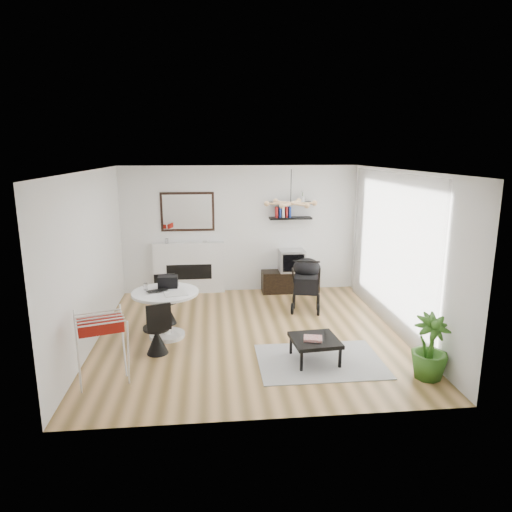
{
  "coord_description": "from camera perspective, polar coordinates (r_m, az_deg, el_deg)",
  "views": [
    {
      "loc": [
        -0.63,
        -7.12,
        3.0
      ],
      "look_at": [
        0.13,
        0.4,
        1.25
      ],
      "focal_mm": 32.0,
      "sensor_mm": 36.0,
      "label": 1
    }
  ],
  "objects": [
    {
      "name": "chair_near",
      "position": [
        7.11,
        -12.24,
        -9.9
      ],
      "size": [
        0.44,
        0.45,
        0.84
      ],
      "rotation": [
        0.0,
        0.0,
        3.5
      ],
      "color": "black",
      "rests_on": "floor"
    },
    {
      "name": "black_bag",
      "position": [
        7.7,
        -10.95,
        -3.18
      ],
      "size": [
        0.32,
        0.19,
        0.19
      ],
      "primitive_type": "cube",
      "rotation": [
        0.0,
        0.0,
        -0.0
      ],
      "color": "black",
      "rests_on": "dining_table"
    },
    {
      "name": "coffee_table",
      "position": [
        6.76,
        7.38,
        -10.49
      ],
      "size": [
        0.71,
        0.71,
        0.34
      ],
      "rotation": [
        0.0,
        0.0,
        0.09
      ],
      "color": "black",
      "rests_on": "rug"
    },
    {
      "name": "pendant_lamp",
      "position": [
        7.59,
        4.36,
        6.58
      ],
      "size": [
        0.9,
        0.9,
        0.1
      ],
      "primitive_type": null,
      "color": "tan",
      "rests_on": "ceiling"
    },
    {
      "name": "floor",
      "position": [
        7.75,
        -0.7,
        -9.72
      ],
      "size": [
        5.0,
        5.0,
        0.0
      ],
      "primitive_type": "plane",
      "color": "brown",
      "rests_on": "ground"
    },
    {
      "name": "sheer_curtain",
      "position": [
        8.09,
        16.33,
        0.75
      ],
      "size": [
        0.04,
        3.6,
        2.6
      ],
      "primitive_type": "cube",
      "color": "white",
      "rests_on": "wall_right"
    },
    {
      "name": "crt_tv",
      "position": [
        9.83,
        4.49,
        -0.57
      ],
      "size": [
        0.54,
        0.47,
        0.47
      ],
      "color": "#B6B7B9",
      "rests_on": "tv_console"
    },
    {
      "name": "stroller",
      "position": [
        8.88,
        6.3,
        -3.63
      ],
      "size": [
        0.72,
        0.96,
        1.08
      ],
      "rotation": [
        0.0,
        0.0,
        -0.23
      ],
      "color": "black",
      "rests_on": "floor"
    },
    {
      "name": "rug",
      "position": [
        6.88,
        7.99,
        -12.86
      ],
      "size": [
        1.8,
        1.3,
        0.01
      ],
      "primitive_type": "cube",
      "color": "#A8A8A8",
      "rests_on": "floor"
    },
    {
      "name": "laptop",
      "position": [
        7.49,
        -12.12,
        -4.37
      ],
      "size": [
        0.4,
        0.35,
        0.03
      ],
      "primitive_type": "imported",
      "rotation": [
        0.0,
        0.0,
        0.47
      ],
      "color": "black",
      "rests_on": "dining_table"
    },
    {
      "name": "magazines",
      "position": [
        6.7,
        7.13,
        -10.2
      ],
      "size": [
        0.3,
        0.26,
        0.04
      ],
      "primitive_type": "cube",
      "rotation": [
        0.0,
        0.0,
        -0.23
      ],
      "color": "#B5342D",
      "rests_on": "coffee_table"
    },
    {
      "name": "drinking_glass",
      "position": [
        7.66,
        -13.63,
        -3.74
      ],
      "size": [
        0.07,
        0.07,
        0.11
      ],
      "primitive_type": "cylinder",
      "color": "white",
      "rests_on": "dining_table"
    },
    {
      "name": "wall_right",
      "position": [
        7.95,
        17.53,
        0.46
      ],
      "size": [
        0.0,
        5.0,
        5.0
      ],
      "primitive_type": "plane",
      "rotation": [
        1.57,
        0.0,
        -1.57
      ],
      "color": "white",
      "rests_on": "floor"
    },
    {
      "name": "drying_rack",
      "position": [
        6.33,
        -18.67,
        -10.95
      ],
      "size": [
        0.78,
        0.75,
        0.95
      ],
      "rotation": [
        0.0,
        0.0,
        0.31
      ],
      "color": "white",
      "rests_on": "floor"
    },
    {
      "name": "shelf_upper",
      "position": [
        9.7,
        4.36,
        6.62
      ],
      "size": [
        0.9,
        0.25,
        0.04
      ],
      "primitive_type": "cube",
      "color": "black",
      "rests_on": "wall_back"
    },
    {
      "name": "ceiling",
      "position": [
        7.16,
        -0.76,
        10.64
      ],
      "size": [
        5.0,
        5.0,
        0.0
      ],
      "primitive_type": "plane",
      "color": "white",
      "rests_on": "wall_back"
    },
    {
      "name": "dining_table",
      "position": [
        7.6,
        -11.19,
        -6.29
      ],
      "size": [
        1.07,
        1.07,
        0.78
      ],
      "color": "white",
      "rests_on": "floor"
    },
    {
      "name": "potted_plant",
      "position": [
        6.62,
        20.9,
        -10.6
      ],
      "size": [
        0.56,
        0.56,
        0.88
      ],
      "primitive_type": "imported",
      "rotation": [
        0.0,
        0.0,
        0.13
      ],
      "color": "#31631C",
      "rests_on": "floor"
    },
    {
      "name": "fireplace",
      "position": [
        9.83,
        -8.37,
        -0.71
      ],
      "size": [
        1.5,
        0.17,
        2.16
      ],
      "color": "white",
      "rests_on": "floor"
    },
    {
      "name": "chair_far",
      "position": [
        8.28,
        -11.11,
        -6.46
      ],
      "size": [
        0.42,
        0.44,
        0.86
      ],
      "rotation": [
        0.0,
        0.0,
        0.17
      ],
      "color": "black",
      "rests_on": "floor"
    },
    {
      "name": "newspaper",
      "position": [
        7.36,
        -10.01,
        -4.65
      ],
      "size": [
        0.41,
        0.36,
        0.01
      ],
      "primitive_type": "cube",
      "rotation": [
        0.0,
        0.0,
        0.23
      ],
      "color": "white",
      "rests_on": "dining_table"
    },
    {
      "name": "shelf_lower",
      "position": [
        9.74,
        4.33,
        4.75
      ],
      "size": [
        0.9,
        0.25,
        0.04
      ],
      "primitive_type": "cube",
      "color": "black",
      "rests_on": "wall_back"
    },
    {
      "name": "tv_console",
      "position": [
        9.94,
        4.29,
        -3.17
      ],
      "size": [
        1.22,
        0.43,
        0.46
      ],
      "primitive_type": "cube",
      "color": "black",
      "rests_on": "floor"
    },
    {
      "name": "wall_left",
      "position": [
        7.55,
        -19.99,
        -0.38
      ],
      "size": [
        0.0,
        5.0,
        5.0
      ],
      "primitive_type": "plane",
      "rotation": [
        1.57,
        0.0,
        1.57
      ],
      "color": "white",
      "rests_on": "floor"
    },
    {
      "name": "wall_back",
      "position": [
        9.78,
        -2.02,
        3.33
      ],
      "size": [
        5.0,
        0.0,
        5.0
      ],
      "primitive_type": "plane",
      "rotation": [
        1.57,
        0.0,
        0.0
      ],
      "color": "white",
      "rests_on": "floor"
    }
  ]
}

